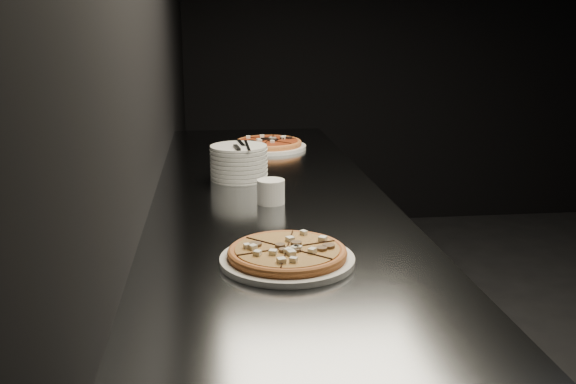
{
  "coord_description": "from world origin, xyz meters",
  "views": [
    {
      "loc": [
        -2.3,
        -2.04,
        1.46
      ],
      "look_at": [
        -2.08,
        -0.13,
        0.95
      ],
      "focal_mm": 40.0,
      "sensor_mm": 36.0,
      "label": 1
    }
  ],
  "objects": [
    {
      "name": "pizza_mushroom",
      "position": [
        -2.14,
        -0.66,
        0.94
      ],
      "size": [
        0.35,
        0.35,
        0.04
      ],
      "rotation": [
        0.0,
        0.0,
        0.3
      ],
      "color": "white",
      "rests_on": "counter"
    },
    {
      "name": "counter",
      "position": [
        -2.13,
        0.0,
        0.46
      ],
      "size": [
        0.74,
        2.44,
        0.92
      ],
      "color": "slate",
      "rests_on": "floor"
    },
    {
      "name": "ramekin",
      "position": [
        -2.14,
        -0.16,
        0.96
      ],
      "size": [
        0.08,
        0.08,
        0.07
      ],
      "color": "silver",
      "rests_on": "counter"
    },
    {
      "name": "pizza_tomato",
      "position": [
        -2.07,
        0.71,
        0.94
      ],
      "size": [
        0.35,
        0.35,
        0.04
      ],
      "rotation": [
        0.0,
        0.0,
        0.25
      ],
      "color": "white",
      "rests_on": "counter"
    },
    {
      "name": "cutlery",
      "position": [
        -2.21,
        0.15,
        1.04
      ],
      "size": [
        0.07,
        0.21,
        0.01
      ],
      "rotation": [
        0.0,
        0.0,
        0.12
      ],
      "color": "#BABDC2",
      "rests_on": "plate_stack"
    },
    {
      "name": "wall_left",
      "position": [
        -2.5,
        0.0,
        1.4
      ],
      "size": [
        0.02,
        5.0,
        2.8
      ],
      "primitive_type": "cube",
      "color": "black",
      "rests_on": "floor"
    },
    {
      "name": "wall_back",
      "position": [
        0.0,
        2.5,
        1.4
      ],
      "size": [
        5.0,
        0.02,
        2.8
      ],
      "primitive_type": "cube",
      "color": "black",
      "rests_on": "floor"
    },
    {
      "name": "plate_stack",
      "position": [
        -2.22,
        0.17,
        0.98
      ],
      "size": [
        0.2,
        0.2,
        0.12
      ],
      "color": "white",
      "rests_on": "counter"
    }
  ]
}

